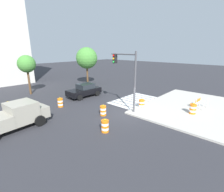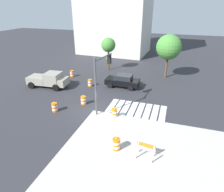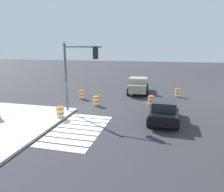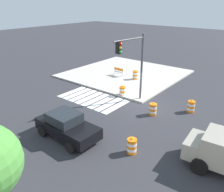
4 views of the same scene
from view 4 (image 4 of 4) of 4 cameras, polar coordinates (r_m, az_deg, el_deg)
The scene contains 11 objects.
ground_plane at distance 19.33m, azimuth 7.54°, elevation -1.96°, with size 120.00×120.00×0.00m, color #2D2D33.
sidewalk_corner at distance 27.08m, azimuth 3.35°, elevation 5.63°, with size 12.00×12.00×0.15m, color #BCB7AD.
crosswalk_stripes at distance 20.22m, azimuth -4.87°, elevation -0.67°, with size 5.85×3.20×0.02m.
sports_car at distance 14.60m, azimuth -11.22°, elevation -7.26°, with size 4.34×2.22×1.63m.
traffic_barrel_near_corner at distance 17.47m, azimuth 10.15°, elevation -3.28°, with size 0.56×0.56×1.02m.
traffic_barrel_crosswalk_end at distance 13.18m, azimuth 4.95°, elevation -12.31°, with size 0.56×0.56×1.02m.
traffic_barrel_median_far at distance 20.60m, azimuth 2.64°, elevation 1.18°, with size 0.56×0.56×1.02m.
traffic_barrel_far_curb at distance 18.67m, azimuth 19.09°, elevation -2.48°, with size 0.56×0.56×1.02m.
traffic_barrel_on_sidewalk at distance 24.81m, azimuth 5.82°, elevation 5.23°, with size 0.56×0.56×1.02m.
construction_barricade at distance 25.93m, azimuth 1.91°, elevation 6.37°, with size 1.30×0.89×1.00m.
traffic_light_pole at distance 18.01m, azimuth 5.24°, elevation 9.48°, with size 0.67×3.27×5.50m.
Camera 4 is at (-8.86, 15.21, 7.99)m, focal length 36.68 mm.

